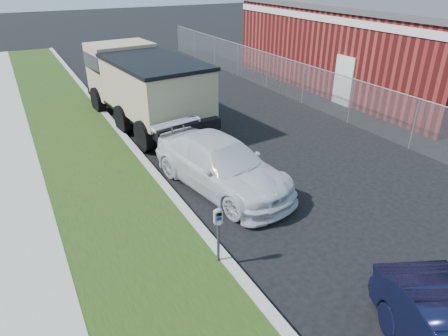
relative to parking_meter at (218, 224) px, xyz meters
name	(u,v)px	position (x,y,z in m)	size (l,w,h in m)	color
ground	(287,205)	(2.76, 1.27, -1.07)	(120.00, 120.00, 0.00)	black
streetside	(57,221)	(-2.81, 3.27, -1.00)	(6.12, 50.00, 0.15)	gray
chainlink_fence	(304,76)	(8.76, 8.27, 0.20)	(0.06, 30.06, 30.00)	slate
brick_building	(384,43)	(14.75, 9.27, 1.06)	(9.20, 14.20, 4.17)	maroon
parking_meter	(218,224)	(0.00, 0.00, 0.00)	(0.20, 0.15, 1.30)	#3F4247
white_wagon	(221,164)	(1.68, 3.06, -0.36)	(1.98, 4.87, 1.41)	silver
dump_truck	(142,83)	(1.54, 9.50, 0.52)	(3.45, 7.41, 2.81)	black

